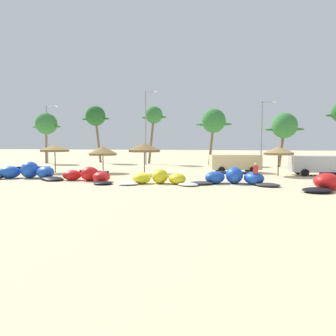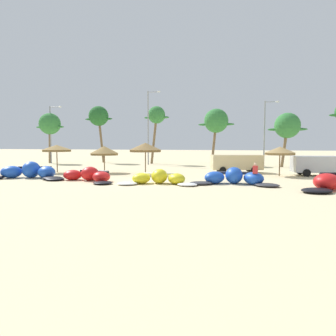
% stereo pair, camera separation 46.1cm
% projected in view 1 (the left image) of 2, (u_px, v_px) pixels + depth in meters
% --- Properties ---
extents(ground_plane, '(260.00, 260.00, 0.00)m').
position_uv_depth(ground_plane, '(141.00, 182.00, 24.40)').
color(ground_plane, beige).
extents(kite_far_left, '(7.27, 3.99, 1.44)m').
position_uv_depth(kite_far_left, '(28.00, 172.00, 27.19)').
color(kite_far_left, black).
rests_on(kite_far_left, ground).
extents(kite_left, '(6.63, 3.92, 1.12)m').
position_uv_depth(kite_left, '(87.00, 176.00, 25.23)').
color(kite_left, black).
rests_on(kite_left, ground).
extents(kite_left_of_center, '(6.07, 3.17, 1.09)m').
position_uv_depth(kite_left_of_center, '(159.00, 178.00, 23.48)').
color(kite_left_of_center, white).
rests_on(kite_left_of_center, ground).
extents(kite_center, '(6.69, 3.08, 1.23)m').
position_uv_depth(kite_center, '(234.00, 178.00, 23.46)').
color(kite_center, '#333338').
rests_on(kite_center, ground).
extents(beach_umbrella_near_van, '(3.01, 3.01, 2.87)m').
position_uv_depth(beach_umbrella_near_van, '(55.00, 148.00, 32.68)').
color(beach_umbrella_near_van, brown).
rests_on(beach_umbrella_near_van, ground).
extents(beach_umbrella_middle, '(2.93, 2.93, 2.75)m').
position_uv_depth(beach_umbrella_middle, '(103.00, 151.00, 32.46)').
color(beach_umbrella_middle, brown).
rests_on(beach_umbrella_middle, ground).
extents(beach_umbrella_near_palms, '(3.19, 3.19, 3.08)m').
position_uv_depth(beach_umbrella_near_palms, '(144.00, 147.00, 30.89)').
color(beach_umbrella_near_palms, brown).
rests_on(beach_umbrella_near_palms, ground).
extents(beach_umbrella_outermost, '(2.81, 2.81, 2.72)m').
position_uv_depth(beach_umbrella_outermost, '(279.00, 151.00, 29.25)').
color(beach_umbrella_outermost, brown).
rests_on(beach_umbrella_outermost, ground).
extents(parked_van, '(5.32, 2.82, 1.84)m').
position_uv_depth(parked_van, '(318.00, 164.00, 29.80)').
color(parked_van, '#B2B7BC').
rests_on(parked_van, ground).
extents(parked_car_second, '(5.44, 3.23, 1.84)m').
position_uv_depth(parked_car_second, '(234.00, 162.00, 32.73)').
color(parked_car_second, beige).
rests_on(parked_car_second, ground).
extents(person_near_kites, '(0.36, 0.24, 1.62)m').
position_uv_depth(person_near_kites, '(255.00, 174.00, 22.70)').
color(person_near_kites, '#383842').
rests_on(person_near_kites, ground).
extents(palm_leftmost, '(4.91, 3.27, 7.69)m').
position_uv_depth(palm_leftmost, '(46.00, 124.00, 48.41)').
color(palm_leftmost, '#7F6647').
rests_on(palm_leftmost, ground).
extents(palm_left, '(4.72, 3.15, 8.97)m').
position_uv_depth(palm_left, '(96.00, 117.00, 50.25)').
color(palm_left, brown).
rests_on(palm_left, ground).
extents(palm_left_of_gap, '(3.85, 2.57, 8.54)m').
position_uv_depth(palm_left_of_gap, '(154.00, 116.00, 46.96)').
color(palm_left_of_gap, brown).
rests_on(palm_left_of_gap, ground).
extents(palm_center_left, '(5.10, 3.40, 7.93)m').
position_uv_depth(palm_center_left, '(214.00, 121.00, 44.81)').
color(palm_center_left, brown).
rests_on(palm_center_left, ground).
extents(palm_center_right, '(4.83, 3.22, 6.90)m').
position_uv_depth(palm_center_right, '(284.00, 126.00, 40.38)').
color(palm_center_right, brown).
rests_on(palm_center_right, ground).
extents(lamppost_west, '(2.14, 0.24, 8.73)m').
position_uv_depth(lamppost_west, '(48.00, 131.00, 48.28)').
color(lamppost_west, gray).
rests_on(lamppost_west, ground).
extents(lamppost_west_center, '(1.96, 0.24, 10.43)m').
position_uv_depth(lamppost_west_center, '(147.00, 124.00, 45.07)').
color(lamppost_west_center, gray).
rests_on(lamppost_west_center, ground).
extents(lamppost_east_center, '(1.95, 0.24, 8.66)m').
position_uv_depth(lamppost_east_center, '(263.00, 130.00, 42.42)').
color(lamppost_east_center, gray).
rests_on(lamppost_east_center, ground).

